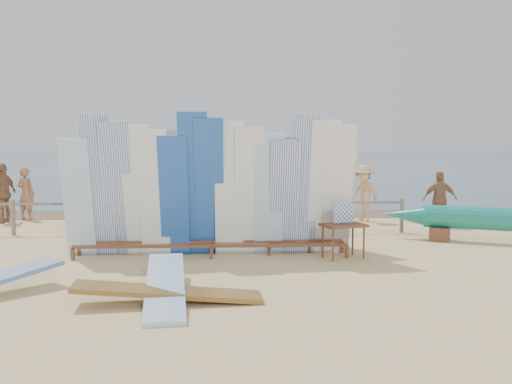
{
  "coord_description": "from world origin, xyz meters",
  "views": [
    {
      "loc": [
        1.55,
        -10.89,
        2.24
      ],
      "look_at": [
        2.13,
        2.08,
        1.16
      ],
      "focal_mm": 38.0,
      "sensor_mm": 36.0,
      "label": 1
    }
  ],
  "objects_px": {
    "stroller": "(215,213)",
    "beachgoer_6": "(242,191)",
    "beachgoer_extra_1": "(3,193)",
    "beachgoer_9": "(363,193)",
    "vendor_table": "(343,240)",
    "flat_board_a": "(165,298)",
    "beachgoer_1": "(26,194)",
    "main_surfboard_rack": "(211,193)",
    "beach_chair_right": "(260,218)",
    "beachgoer_3": "(116,192)",
    "side_surfboard_rack": "(306,200)",
    "beach_chair_left": "(229,221)",
    "beachgoer_10": "(440,199)",
    "flat_board_c": "(169,303)",
    "beachgoer_7": "(224,188)"
  },
  "relations": [
    {
      "from": "main_surfboard_rack",
      "to": "side_surfboard_rack",
      "type": "xyz_separation_m",
      "value": [
        2.0,
        0.48,
        -0.21
      ]
    },
    {
      "from": "beachgoer_6",
      "to": "stroller",
      "type": "bearing_deg",
      "value": 88.99
    },
    {
      "from": "beachgoer_10",
      "to": "flat_board_a",
      "type": "bearing_deg",
      "value": 54.13
    },
    {
      "from": "stroller",
      "to": "beachgoer_6",
      "type": "xyz_separation_m",
      "value": [
        0.75,
        0.66,
        0.55
      ]
    },
    {
      "from": "stroller",
      "to": "beachgoer_extra_1",
      "type": "distance_m",
      "value": 6.4
    },
    {
      "from": "beachgoer_10",
      "to": "beachgoer_9",
      "type": "bearing_deg",
      "value": -23.9
    },
    {
      "from": "beachgoer_3",
      "to": "beachgoer_9",
      "type": "bearing_deg",
      "value": 41.25
    },
    {
      "from": "beachgoer_9",
      "to": "vendor_table",
      "type": "bearing_deg",
      "value": -55.11
    },
    {
      "from": "beach_chair_right",
      "to": "beachgoer_3",
      "type": "xyz_separation_m",
      "value": [
        -4.43,
        2.09,
        0.58
      ]
    },
    {
      "from": "beach_chair_left",
      "to": "beachgoer_6",
      "type": "distance_m",
      "value": 1.46
    },
    {
      "from": "beachgoer_9",
      "to": "beachgoer_7",
      "type": "height_order",
      "value": "beachgoer_7"
    },
    {
      "from": "beachgoer_3",
      "to": "beachgoer_1",
      "type": "relative_size",
      "value": 1.04
    },
    {
      "from": "main_surfboard_rack",
      "to": "beachgoer_extra_1",
      "type": "distance_m",
      "value": 8.25
    },
    {
      "from": "beach_chair_left",
      "to": "beachgoer_3",
      "type": "distance_m",
      "value": 4.38
    },
    {
      "from": "beachgoer_3",
      "to": "beachgoer_1",
      "type": "bearing_deg",
      "value": -128.02
    },
    {
      "from": "stroller",
      "to": "beachgoer_extra_1",
      "type": "xyz_separation_m",
      "value": [
        -6.28,
        1.09,
        0.5
      ]
    },
    {
      "from": "beachgoer_7",
      "to": "stroller",
      "type": "bearing_deg",
      "value": -158.11
    },
    {
      "from": "flat_board_c",
      "to": "beachgoer_1",
      "type": "height_order",
      "value": "beachgoer_1"
    },
    {
      "from": "vendor_table",
      "to": "beach_chair_left",
      "type": "xyz_separation_m",
      "value": [
        -2.31,
        3.89,
        -0.13
      ]
    },
    {
      "from": "beach_chair_right",
      "to": "beachgoer_10",
      "type": "bearing_deg",
      "value": -38.16
    },
    {
      "from": "beach_chair_right",
      "to": "beachgoer_1",
      "type": "relative_size",
      "value": 0.57
    },
    {
      "from": "main_surfboard_rack",
      "to": "beachgoer_3",
      "type": "height_order",
      "value": "main_surfboard_rack"
    },
    {
      "from": "flat_board_c",
      "to": "beachgoer_10",
      "type": "bearing_deg",
      "value": -47.8
    },
    {
      "from": "beachgoer_3",
      "to": "beachgoer_10",
      "type": "height_order",
      "value": "beachgoer_3"
    },
    {
      "from": "side_surfboard_rack",
      "to": "flat_board_a",
      "type": "bearing_deg",
      "value": -141.35
    },
    {
      "from": "main_surfboard_rack",
      "to": "stroller",
      "type": "distance_m",
      "value": 4.28
    },
    {
      "from": "beachgoer_9",
      "to": "beachgoer_extra_1",
      "type": "xyz_separation_m",
      "value": [
        -10.69,
        0.24,
        0.04
      ]
    },
    {
      "from": "main_surfboard_rack",
      "to": "beach_chair_right",
      "type": "xyz_separation_m",
      "value": [
        1.21,
        3.99,
        -1.05
      ]
    },
    {
      "from": "flat_board_a",
      "to": "beachgoer_3",
      "type": "height_order",
      "value": "beachgoer_3"
    },
    {
      "from": "stroller",
      "to": "beachgoer_7",
      "type": "height_order",
      "value": "beachgoer_7"
    },
    {
      "from": "main_surfboard_rack",
      "to": "flat_board_a",
      "type": "xyz_separation_m",
      "value": [
        -0.58,
        -3.02,
        -1.32
      ]
    },
    {
      "from": "beach_chair_left",
      "to": "beachgoer_10",
      "type": "bearing_deg",
      "value": 33.81
    },
    {
      "from": "vendor_table",
      "to": "beachgoer_1",
      "type": "relative_size",
      "value": 0.69
    },
    {
      "from": "beachgoer_3",
      "to": "beachgoer_extra_1",
      "type": "bearing_deg",
      "value": -116.26
    },
    {
      "from": "beachgoer_6",
      "to": "flat_board_a",
      "type": "bearing_deg",
      "value": 128.31
    },
    {
      "from": "main_surfboard_rack",
      "to": "beachgoer_9",
      "type": "distance_m",
      "value": 6.67
    },
    {
      "from": "beach_chair_left",
      "to": "beach_chair_right",
      "type": "distance_m",
      "value": 0.95
    },
    {
      "from": "main_surfboard_rack",
      "to": "beachgoer_3",
      "type": "distance_m",
      "value": 6.9
    },
    {
      "from": "beachgoer_extra_1",
      "to": "beachgoer_10",
      "type": "distance_m",
      "value": 12.65
    },
    {
      "from": "vendor_table",
      "to": "side_surfboard_rack",
      "type": "bearing_deg",
      "value": 113.23
    },
    {
      "from": "stroller",
      "to": "beachgoer_6",
      "type": "height_order",
      "value": "beachgoer_6"
    },
    {
      "from": "beach_chair_left",
      "to": "beachgoer_7",
      "type": "bearing_deg",
      "value": 125.94
    },
    {
      "from": "beach_chair_left",
      "to": "beachgoer_6",
      "type": "xyz_separation_m",
      "value": [
        0.36,
        1.23,
        0.7
      ]
    },
    {
      "from": "beach_chair_left",
      "to": "vendor_table",
      "type": "bearing_deg",
      "value": -27.52
    },
    {
      "from": "beachgoer_7",
      "to": "beachgoer_3",
      "type": "bearing_deg",
      "value": 116.93
    },
    {
      "from": "beachgoer_3",
      "to": "beachgoer_7",
      "type": "distance_m",
      "value": 3.4
    },
    {
      "from": "flat_board_a",
      "to": "beachgoer_6",
      "type": "relative_size",
      "value": 1.43
    },
    {
      "from": "flat_board_a",
      "to": "beachgoer_1",
      "type": "xyz_separation_m",
      "value": [
        -5.35,
        8.96,
        0.81
      ]
    },
    {
      "from": "beachgoer_3",
      "to": "beachgoer_10",
      "type": "relative_size",
      "value": 1.08
    },
    {
      "from": "beach_chair_right",
      "to": "beachgoer_3",
      "type": "relative_size",
      "value": 0.55
    }
  ]
}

